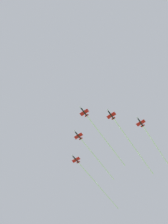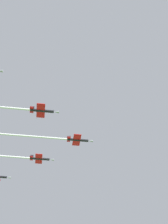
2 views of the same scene
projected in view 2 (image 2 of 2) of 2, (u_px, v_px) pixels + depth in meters
name	position (u px, v px, depth m)	size (l,w,h in m)	color
jet_lead	(21.00, 136.00, 148.56)	(36.08, 76.15, 2.60)	black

